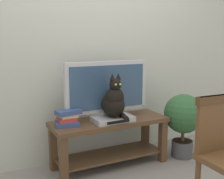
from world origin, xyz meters
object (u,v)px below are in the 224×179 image
at_px(tv, 107,89).
at_px(media_box, 113,119).
at_px(book_stack, 67,118).
at_px(potted_plant, 183,118).
at_px(tv_stand, 110,134).
at_px(cat, 114,101).

distance_m(tv, media_box, 0.31).
relative_size(tv, book_stack, 3.47).
distance_m(book_stack, potted_plant, 1.28).
xyz_separation_m(tv_stand, book_stack, (-0.44, 0.01, 0.23)).
height_order(cat, book_stack, cat).
relative_size(tv_stand, cat, 2.75).
height_order(media_box, potted_plant, potted_plant).
relative_size(media_box, potted_plant, 0.57).
height_order(tv, potted_plant, tv).
distance_m(media_box, book_stack, 0.45).
bearing_deg(media_box, tv_stand, 88.71).
relative_size(media_box, book_stack, 1.56).
height_order(tv, media_box, tv).
height_order(tv, book_stack, tv).
bearing_deg(cat, tv, 89.79).
bearing_deg(potted_plant, tv, 165.05).
xyz_separation_m(tv_stand, potted_plant, (0.82, -0.16, 0.11)).
relative_size(tv_stand, potted_plant, 1.69).
relative_size(tv_stand, book_stack, 4.65).
distance_m(tv, book_stack, 0.50).
bearing_deg(media_box, cat, -85.66).
height_order(tv_stand, cat, cat).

